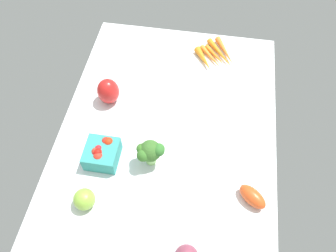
# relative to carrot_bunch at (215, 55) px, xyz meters

# --- Properties ---
(tablecloth) EXTENTS (1.04, 0.76, 0.02)m
(tablecloth) POSITION_rel_carrot_bunch_xyz_m (0.38, -0.14, -0.02)
(tablecloth) COLOR white
(tablecloth) RESTS_ON ground
(carrot_bunch) EXTENTS (0.20, 0.18, 0.03)m
(carrot_bunch) POSITION_rel_carrot_bunch_xyz_m (0.00, 0.00, 0.00)
(carrot_bunch) COLOR orange
(carrot_bunch) RESTS_ON tablecloth
(heirloom_tomato_green) EXTENTS (0.07, 0.07, 0.07)m
(heirloom_tomato_green) POSITION_rel_carrot_bunch_xyz_m (0.69, -0.34, 0.02)
(heirloom_tomato_green) COLOR #85B53C
(heirloom_tomato_green) RESTS_ON tablecloth
(broccoli_head) EXTENTS (0.08, 0.09, 0.11)m
(broccoli_head) POSITION_rel_carrot_bunch_xyz_m (0.52, -0.17, 0.06)
(broccoli_head) COLOR #97CF76
(broccoli_head) RESTS_ON tablecloth
(berry_basket) EXTENTS (0.11, 0.11, 0.07)m
(berry_basket) POSITION_rel_carrot_bunch_xyz_m (0.53, -0.33, 0.02)
(berry_basket) COLOR teal
(berry_basket) RESTS_ON tablecloth
(bell_pepper_red) EXTENTS (0.09, 0.09, 0.10)m
(bell_pepper_red) POSITION_rel_carrot_bunch_xyz_m (0.29, -0.37, 0.04)
(bell_pepper_red) COLOR red
(bell_pepper_red) RESTS_ON tablecloth
(roma_tomato) EXTENTS (0.10, 0.10, 0.05)m
(roma_tomato) POSITION_rel_carrot_bunch_xyz_m (0.60, 0.16, 0.01)
(roma_tomato) COLOR #DF4E1E
(roma_tomato) RESTS_ON tablecloth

